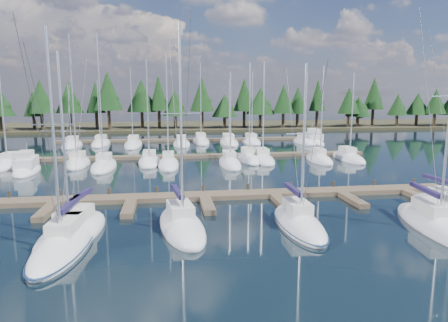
{
  "coord_description": "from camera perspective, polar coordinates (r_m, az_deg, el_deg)",
  "views": [
    {
      "loc": [
        -2.86,
        -14.95,
        8.85
      ],
      "look_at": [
        2.27,
        22.0,
        2.49
      ],
      "focal_mm": 32.0,
      "sensor_mm": 36.0,
      "label": 1
    }
  ],
  "objects": [
    {
      "name": "front_sailboat_2",
      "position": [
        27.03,
        -20.78,
        -9.48
      ],
      "size": [
        4.48,
        8.63,
        12.05
      ],
      "color": "silver",
      "rests_on": "ground"
    },
    {
      "name": "front_sailboat_4",
      "position": [
        27.47,
        10.63,
        -8.69
      ],
      "size": [
        2.65,
        8.29,
        11.46
      ],
      "color": "silver",
      "rests_on": "ground"
    },
    {
      "name": "front_sailboat_3",
      "position": [
        26.59,
        -6.08,
        -9.16
      ],
      "size": [
        3.85,
        8.43,
        13.84
      ],
      "color": "silver",
      "rests_on": "ground"
    },
    {
      "name": "front_sailboat_1",
      "position": [
        25.17,
        -21.87,
        -10.96
      ],
      "size": [
        3.37,
        9.15,
        13.07
      ],
      "color": "silver",
      "rests_on": "ground"
    },
    {
      "name": "front_sailboat_5",
      "position": [
        30.16,
        27.9,
        -7.96
      ],
      "size": [
        3.93,
        9.79,
        15.72
      ],
      "color": "silver",
      "rests_on": "ground"
    },
    {
      "name": "back_sailboat_rows",
      "position": [
        60.64,
        -4.95,
        1.49
      ],
      "size": [
        46.09,
        33.23,
        16.48
      ],
      "color": "silver",
      "rests_on": "ground"
    },
    {
      "name": "ground",
      "position": [
        45.9,
        -4.18,
        -1.47
      ],
      "size": [
        260.0,
        260.0,
        0.0
      ],
      "primitive_type": "plane",
      "color": "black",
      "rests_on": "ground"
    },
    {
      "name": "back_docks",
      "position": [
        65.17,
        -5.32,
        2.0
      ],
      "size": [
        50.0,
        21.8,
        0.4
      ],
      "color": "brown",
      "rests_on": "ground"
    },
    {
      "name": "tree_line",
      "position": [
        95.19,
        -5.71,
        8.66
      ],
      "size": [
        185.46,
        12.02,
        13.43
      ],
      "color": "black",
      "rests_on": "far_shore"
    },
    {
      "name": "main_dock",
      "position": [
        33.57,
        -2.76,
        -5.27
      ],
      "size": [
        44.0,
        6.13,
        0.9
      ],
      "color": "brown",
      "rests_on": "ground"
    },
    {
      "name": "motor_yacht_left",
      "position": [
        50.63,
        -26.34,
        -0.9
      ],
      "size": [
        3.59,
        8.17,
        3.94
      ],
      "color": "silver",
      "rests_on": "ground"
    },
    {
      "name": "far_shore",
      "position": [
        105.34,
        -6.34,
        4.95
      ],
      "size": [
        220.0,
        30.0,
        0.6
      ],
      "primitive_type": "cube",
      "color": "#2F2C1A",
      "rests_on": "ground"
    },
    {
      "name": "motor_yacht_right",
      "position": [
        73.42,
        12.63,
        2.88
      ],
      "size": [
        3.11,
        8.66,
        4.28
      ],
      "color": "silver",
      "rests_on": "ground"
    }
  ]
}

